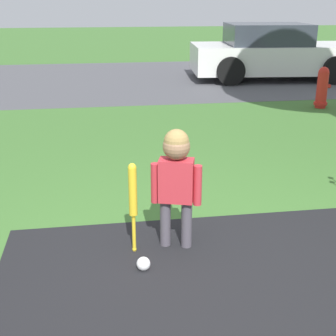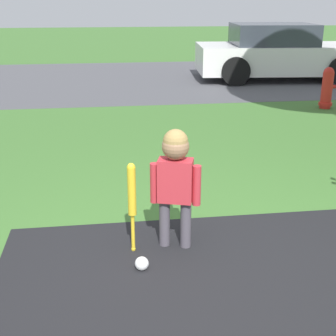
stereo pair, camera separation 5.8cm
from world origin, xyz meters
name	(u,v)px [view 2 (the right image)]	position (x,y,z in m)	size (l,w,h in m)	color
ground_plane	(192,285)	(0.00, 0.00, 0.00)	(60.00, 60.00, 0.00)	#3D6B2D
street_strip	(126,79)	(0.00, 8.63, 0.00)	(40.00, 6.00, 0.01)	#4C4C51
child	(175,173)	(-0.04, 0.55, 0.61)	(0.37, 0.21, 0.94)	#4C4751
baseball_bat	(132,195)	(-0.36, 0.51, 0.46)	(0.06, 0.06, 0.71)	yellow
sports_ball	(142,263)	(-0.32, 0.24, 0.05)	(0.10, 0.10, 0.10)	white
fire_hydrant	(327,88)	(3.32, 5.00, 0.35)	(0.26, 0.24, 0.71)	red
parked_car	(277,53)	(3.56, 8.16, 0.60)	(3.95, 2.19, 1.27)	silver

